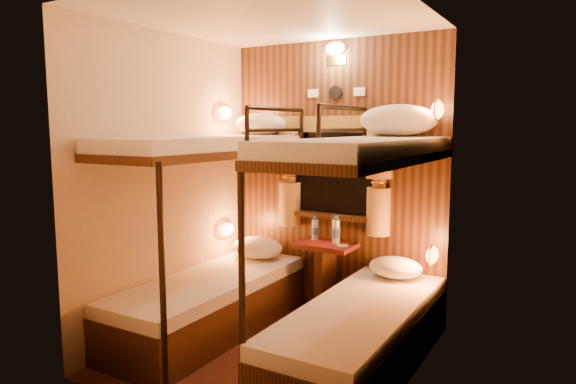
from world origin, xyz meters
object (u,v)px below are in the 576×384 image
Objects in this scene: bottle_right at (336,232)px; bunk_left at (211,264)px; bunk_right at (361,290)px; table at (326,270)px; bottle_left at (315,230)px.

bunk_left is at bearing -132.43° from bottle_right.
bunk_right is at bearing -55.03° from bottle_right.
table is 0.36m from bottle_left.
bunk_right reaches higher than bottle_left.
bunk_right is 1.00m from bottle_right.
table is at bearing 129.67° from bunk_right.
bottle_left reaches higher than table.
bunk_right is at bearing -47.05° from bottle_left.
bottle_left is 0.88× the size of bottle_right.
bunk_right is at bearing -50.33° from table.
table is (0.65, 0.78, -0.14)m from bunk_left.
bottle_left is 0.23m from bottle_right.
bunk_left is 1.30m from bunk_right.
table is at bearing -23.98° from bottle_left.
bunk_left is 8.58× the size of bottle_left.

